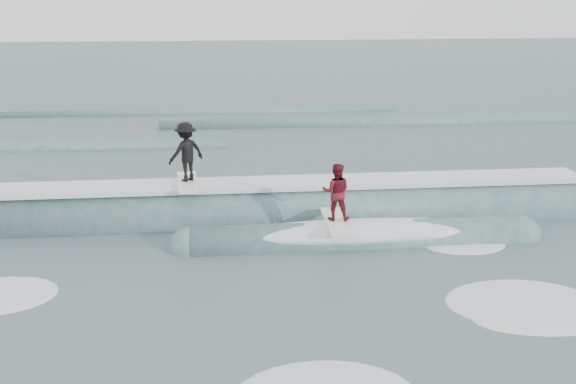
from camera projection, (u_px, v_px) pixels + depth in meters
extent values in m
plane|color=#374950|center=(302.00, 277.00, 15.11)|extent=(160.00, 160.00, 0.00)
cylinder|color=#385B5E|center=(285.00, 217.00, 19.17)|extent=(18.67, 1.98, 1.98)
cylinder|color=#385B5E|center=(359.00, 242.00, 17.25)|extent=(9.00, 1.16, 1.16)
sphere|color=#385B5E|center=(190.00, 248.00, 16.82)|extent=(1.16, 1.16, 1.16)
sphere|color=#385B5E|center=(519.00, 236.00, 17.68)|extent=(1.16, 1.16, 1.16)
cube|color=white|center=(285.00, 183.00, 18.85)|extent=(18.00, 1.30, 0.14)
ellipsoid|color=white|center=(359.00, 232.00, 17.16)|extent=(7.60, 1.30, 0.60)
cube|color=white|center=(188.00, 182.00, 18.55)|extent=(0.72, 2.04, 0.10)
imported|color=black|center=(186.00, 152.00, 18.28)|extent=(1.27, 1.15, 1.71)
cube|color=white|center=(335.00, 221.00, 17.00)|extent=(0.58, 2.01, 0.10)
imported|color=#5A1019|center=(336.00, 192.00, 16.76)|extent=(0.84, 0.71, 1.53)
ellipsoid|color=white|center=(463.00, 243.00, 17.18)|extent=(2.25, 1.54, 0.10)
ellipsoid|color=white|center=(553.00, 317.00, 13.26)|extent=(3.04, 2.07, 0.10)
ellipsoid|color=white|center=(521.00, 302.00, 13.90)|extent=(3.75, 2.56, 0.10)
cylinder|color=#385B5E|center=(377.00, 124.00, 32.80)|extent=(22.00, 0.80, 0.80)
cylinder|color=#385B5E|center=(202.00, 113.00, 35.74)|extent=(22.00, 0.60, 0.60)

